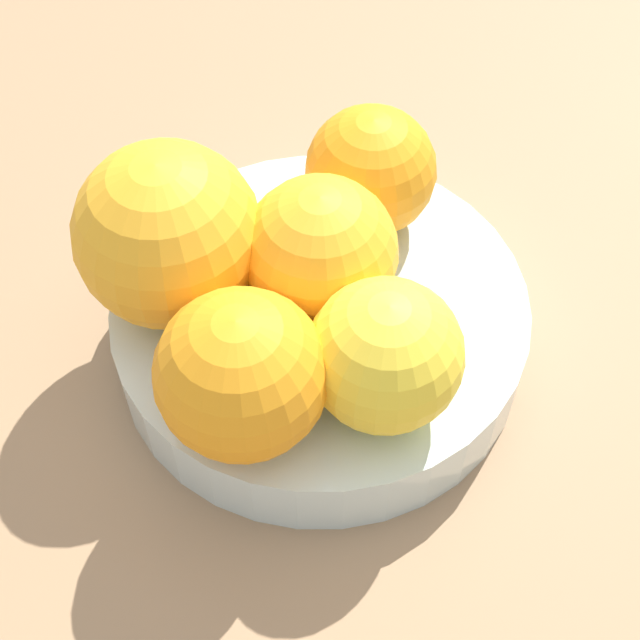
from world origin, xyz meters
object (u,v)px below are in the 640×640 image
Objects in this scene: orange_in_bowl_2 at (385,355)px; orange_in_bowl_4 at (242,375)px; orange_in_bowl_0 at (325,253)px; fruit_bowl at (320,326)px; orange_in_bowl_3 at (371,171)px; orange_in_bowl_1 at (168,235)px.

orange_in_bowl_4 is at bearing -39.51° from orange_in_bowl_2.
orange_in_bowl_0 is at bearing -168.09° from orange_in_bowl_4.
fruit_bowl is 7.91cm from orange_in_bowl_3.
orange_in_bowl_3 is at bearing 158.41° from orange_in_bowl_1.
orange_in_bowl_1 is (4.04, -5.65, 0.71)cm from orange_in_bowl_0.
orange_in_bowl_3 is (-5.81, -1.60, 5.13)cm from fruit_bowl.
orange_in_bowl_3 is at bearing -164.59° from fruit_bowl.
fruit_bowl is 7.98cm from orange_in_bowl_2.
orange_in_bowl_1 is at bearing -82.36° from orange_in_bowl_2.
orange_in_bowl_4 is at bearing 14.44° from orange_in_bowl_3.
orange_in_bowl_4 is at bearing 66.42° from orange_in_bowl_1.
orange_in_bowl_1 is 1.32× the size of orange_in_bowl_3.
orange_in_bowl_4 is at bearing 11.91° from orange_in_bowl_0.
fruit_bowl is 2.36× the size of orange_in_bowl_1.
orange_in_bowl_0 is 0.98× the size of orange_in_bowl_4.
orange_in_bowl_1 reaches higher than orange_in_bowl_2.
orange_in_bowl_0 is 5.90cm from orange_in_bowl_2.
orange_in_bowl_4 is (7.17, 1.51, 0.07)cm from orange_in_bowl_0.
orange_in_bowl_3 is at bearing -162.44° from orange_in_bowl_0.
orange_in_bowl_4 is (4.59, -3.79, 0.29)cm from orange_in_bowl_2.
orange_in_bowl_1 is 1.28× the size of orange_in_bowl_2.
fruit_bowl is at bearing -58.74° from orange_in_bowl_0.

